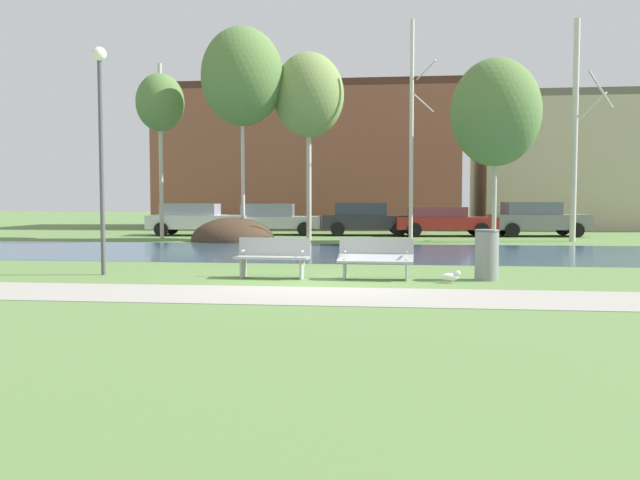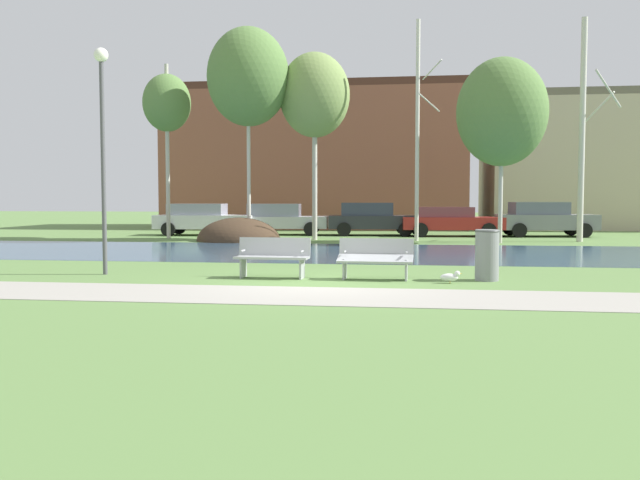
{
  "view_description": "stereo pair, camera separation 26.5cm",
  "coord_description": "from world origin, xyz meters",
  "px_view_note": "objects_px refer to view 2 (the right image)",
  "views": [
    {
      "loc": [
        1.62,
        -13.59,
        1.74
      ],
      "look_at": [
        -0.1,
        1.06,
        0.82
      ],
      "focal_mm": 38.06,
      "sensor_mm": 36.0,
      "label": 1
    },
    {
      "loc": [
        1.88,
        -13.55,
        1.74
      ],
      "look_at": [
        -0.1,
        1.06,
        0.82
      ],
      "focal_mm": 38.06,
      "sensor_mm": 36.0,
      "label": 2
    }
  ],
  "objects_px": {
    "parked_hatch_third_dark": "(372,218)",
    "parked_sedan_second_silver": "(279,219)",
    "parked_wagon_fourth_red": "(450,220)",
    "seagull": "(450,277)",
    "parked_suv_fifth_grey": "(544,218)",
    "parked_van_nearest_white": "(203,219)",
    "trash_bin": "(487,254)",
    "bench_right": "(375,257)",
    "bench_left": "(273,256)",
    "streetlamp": "(102,123)"
  },
  "relations": [
    {
      "from": "seagull",
      "to": "bench_left",
      "type": "bearing_deg",
      "value": 173.22
    },
    {
      "from": "bench_right",
      "to": "parked_suv_fifth_grey",
      "type": "relative_size",
      "value": 0.37
    },
    {
      "from": "bench_right",
      "to": "parked_van_nearest_white",
      "type": "height_order",
      "value": "parked_van_nearest_white"
    },
    {
      "from": "trash_bin",
      "to": "parked_suv_fifth_grey",
      "type": "distance_m",
      "value": 17.74
    },
    {
      "from": "bench_right",
      "to": "parked_wagon_fourth_red",
      "type": "relative_size",
      "value": 0.35
    },
    {
      "from": "seagull",
      "to": "parked_suv_fifth_grey",
      "type": "distance_m",
      "value": 18.52
    },
    {
      "from": "parked_wagon_fourth_red",
      "to": "seagull",
      "type": "bearing_deg",
      "value": -93.04
    },
    {
      "from": "trash_bin",
      "to": "parked_van_nearest_white",
      "type": "xyz_separation_m",
      "value": [
        -11.25,
        16.09,
        0.23
      ]
    },
    {
      "from": "streetlamp",
      "to": "parked_suv_fifth_grey",
      "type": "relative_size",
      "value": 1.15
    },
    {
      "from": "bench_right",
      "to": "trash_bin",
      "type": "relative_size",
      "value": 1.51
    },
    {
      "from": "parked_van_nearest_white",
      "to": "parked_sedan_second_silver",
      "type": "relative_size",
      "value": 1.05
    },
    {
      "from": "bench_right",
      "to": "parked_wagon_fourth_red",
      "type": "xyz_separation_m",
      "value": [
        2.47,
        16.9,
        0.25
      ]
    },
    {
      "from": "streetlamp",
      "to": "parked_wagon_fourth_red",
      "type": "relative_size",
      "value": 1.09
    },
    {
      "from": "bench_right",
      "to": "seagull",
      "type": "bearing_deg",
      "value": -16.17
    },
    {
      "from": "bench_left",
      "to": "seagull",
      "type": "xyz_separation_m",
      "value": [
        3.78,
        -0.45,
        -0.34
      ]
    },
    {
      "from": "parked_hatch_third_dark",
      "to": "parked_suv_fifth_grey",
      "type": "relative_size",
      "value": 0.99
    },
    {
      "from": "parked_van_nearest_white",
      "to": "bench_right",
      "type": "bearing_deg",
      "value": -61.2
    },
    {
      "from": "bench_left",
      "to": "trash_bin",
      "type": "bearing_deg",
      "value": 1.68
    },
    {
      "from": "bench_left",
      "to": "parked_suv_fifth_grey",
      "type": "height_order",
      "value": "parked_suv_fifth_grey"
    },
    {
      "from": "trash_bin",
      "to": "parked_suv_fifth_grey",
      "type": "xyz_separation_m",
      "value": [
        4.35,
        17.19,
        0.26
      ]
    },
    {
      "from": "trash_bin",
      "to": "parked_wagon_fourth_red",
      "type": "bearing_deg",
      "value": 89.54
    },
    {
      "from": "bench_left",
      "to": "trash_bin",
      "type": "distance_m",
      "value": 4.57
    },
    {
      "from": "trash_bin",
      "to": "streetlamp",
      "type": "relative_size",
      "value": 0.21
    },
    {
      "from": "seagull",
      "to": "parked_hatch_third_dark",
      "type": "distance_m",
      "value": 17.86
    },
    {
      "from": "seagull",
      "to": "parked_suv_fifth_grey",
      "type": "height_order",
      "value": "parked_suv_fifth_grey"
    },
    {
      "from": "bench_right",
      "to": "streetlamp",
      "type": "bearing_deg",
      "value": 178.65
    },
    {
      "from": "bench_left",
      "to": "bench_right",
      "type": "xyz_separation_m",
      "value": [
        2.23,
        0.0,
        0.0
      ]
    },
    {
      "from": "trash_bin",
      "to": "parked_hatch_third_dark",
      "type": "xyz_separation_m",
      "value": [
        -3.43,
        17.06,
        0.24
      ]
    },
    {
      "from": "parked_hatch_third_dark",
      "to": "parked_sedan_second_silver",
      "type": "bearing_deg",
      "value": -178.04
    },
    {
      "from": "parked_sedan_second_silver",
      "to": "parked_hatch_third_dark",
      "type": "distance_m",
      "value": 4.36
    },
    {
      "from": "bench_right",
      "to": "parked_hatch_third_dark",
      "type": "xyz_separation_m",
      "value": [
        -1.09,
        17.2,
        0.32
      ]
    },
    {
      "from": "parked_suv_fifth_grey",
      "to": "parked_van_nearest_white",
      "type": "bearing_deg",
      "value": -175.95
    },
    {
      "from": "streetlamp",
      "to": "parked_hatch_third_dark",
      "type": "bearing_deg",
      "value": 73.46
    },
    {
      "from": "parked_wagon_fourth_red",
      "to": "parked_suv_fifth_grey",
      "type": "relative_size",
      "value": 1.05
    },
    {
      "from": "parked_wagon_fourth_red",
      "to": "parked_van_nearest_white",
      "type": "bearing_deg",
      "value": -176.57
    },
    {
      "from": "bench_right",
      "to": "parked_sedan_second_silver",
      "type": "distance_m",
      "value": 17.9
    },
    {
      "from": "parked_van_nearest_white",
      "to": "parked_suv_fifth_grey",
      "type": "distance_m",
      "value": 15.65
    },
    {
      "from": "seagull",
      "to": "parked_sedan_second_silver",
      "type": "distance_m",
      "value": 18.86
    },
    {
      "from": "streetlamp",
      "to": "parked_sedan_second_silver",
      "type": "distance_m",
      "value": 17.13
    },
    {
      "from": "bench_right",
      "to": "parked_sedan_second_silver",
      "type": "relative_size",
      "value": 0.36
    },
    {
      "from": "seagull",
      "to": "parked_hatch_third_dark",
      "type": "relative_size",
      "value": 0.1
    },
    {
      "from": "parked_suv_fifth_grey",
      "to": "parked_sedan_second_silver",
      "type": "bearing_deg",
      "value": -178.69
    },
    {
      "from": "bench_left",
      "to": "bench_right",
      "type": "distance_m",
      "value": 2.23
    },
    {
      "from": "parked_hatch_third_dark",
      "to": "parked_wagon_fourth_red",
      "type": "bearing_deg",
      "value": -4.73
    },
    {
      "from": "trash_bin",
      "to": "parked_van_nearest_white",
      "type": "relative_size",
      "value": 0.23
    },
    {
      "from": "trash_bin",
      "to": "seagull",
      "type": "xyz_separation_m",
      "value": [
        -0.79,
        -0.58,
        -0.42
      ]
    },
    {
      "from": "streetlamp",
      "to": "parked_hatch_third_dark",
      "type": "distance_m",
      "value": 17.98
    },
    {
      "from": "parked_sedan_second_silver",
      "to": "seagull",
      "type": "bearing_deg",
      "value": -68.2
    },
    {
      "from": "parked_hatch_third_dark",
      "to": "parked_wagon_fourth_red",
      "type": "distance_m",
      "value": 3.57
    },
    {
      "from": "bench_right",
      "to": "parked_van_nearest_white",
      "type": "xyz_separation_m",
      "value": [
        -8.92,
        16.22,
        0.31
      ]
    }
  ]
}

